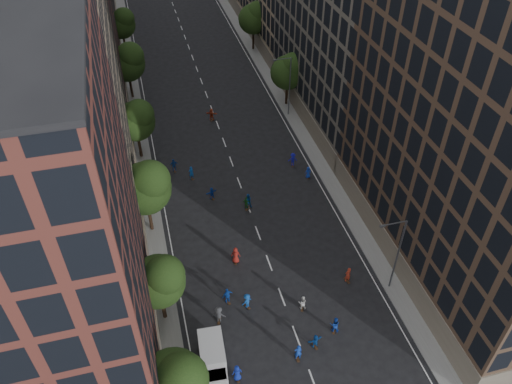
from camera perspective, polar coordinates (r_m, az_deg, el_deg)
ground at (r=68.18m, az=-3.57°, el=5.46°), size 240.00×240.00×0.00m
sidewalk_left at (r=73.67m, az=-14.04°, el=7.24°), size 4.00×105.00×0.15m
sidewalk_right at (r=76.87m, az=4.15°, el=9.91°), size 4.00×105.00×0.15m
bldg_left_a at (r=36.53m, az=-24.79°, el=-5.46°), size 14.00×22.00×30.00m
bldg_left_b at (r=55.35m, az=-23.38°, el=13.72°), size 14.00×26.00×34.00m
bldg_left_c at (r=77.67m, az=-21.72°, el=19.02°), size 14.00×20.00×28.00m
bldg_right_a at (r=46.76m, az=26.38°, el=9.34°), size 14.00×30.00×36.00m
tree_left_0 at (r=38.11m, az=-9.20°, el=-20.79°), size 5.20×5.20×8.83m
tree_left_1 at (r=44.23m, az=-10.92°, el=-9.82°), size 4.80×4.80×8.21m
tree_left_2 at (r=52.31m, az=-12.43°, el=0.66°), size 5.60×5.60×9.45m
tree_left_3 at (r=64.12m, az=-13.52°, el=8.07°), size 5.00×5.00×8.58m
tree_left_4 at (r=78.11m, az=-14.44°, el=14.28°), size 5.40×5.40×9.08m
tree_left_5 at (r=93.03m, az=-15.06°, el=18.17°), size 4.80×4.80×8.33m
tree_right_a at (r=74.32m, az=3.81°, el=13.68°), size 5.00×5.00×8.39m
tree_right_b at (r=91.73m, az=-0.18°, el=19.35°), size 5.20×5.20×8.83m
streetlamp_near at (r=47.90m, az=15.74°, el=-6.56°), size 2.64×0.22×9.06m
streetlamp_far at (r=71.85m, az=3.70°, el=12.27°), size 2.64×0.22×9.06m
cargo_van at (r=44.24m, az=-4.96°, el=-18.37°), size 2.50×4.83×2.50m
skater_0 at (r=43.91m, az=-2.16°, el=-19.99°), size 0.89×0.60×1.78m
skater_1 at (r=44.96m, az=4.83°, el=-17.79°), size 0.71×0.51×1.85m
skater_2 at (r=46.91m, az=8.98°, el=-14.77°), size 1.06×0.95×1.78m
skater_3 at (r=47.95m, az=-1.04°, el=-12.37°), size 1.26×1.03×1.70m
skater_4 at (r=48.31m, az=-3.28°, el=-11.76°), size 1.16×0.75×1.84m
skater_5 at (r=45.89m, az=6.78°, el=-16.59°), size 1.45×0.69×1.51m
skater_6 at (r=51.50m, az=-2.34°, el=-7.27°), size 1.08×0.85×1.94m
skater_7 at (r=50.66m, az=10.45°, el=-9.29°), size 0.77×0.61×1.85m
skater_8 at (r=48.07m, az=5.33°, el=-12.51°), size 0.93×0.82×1.62m
skater_9 at (r=47.05m, az=-4.27°, el=-13.83°), size 1.39×1.12×1.88m
skater_10 at (r=57.40m, az=-1.08°, el=-1.28°), size 1.05×0.69×1.66m
skater_11 at (r=59.01m, az=-5.07°, el=-0.16°), size 1.49×0.91×1.53m
skater_12 at (r=62.13m, az=5.97°, el=2.20°), size 0.80×0.55×1.56m
skater_13 at (r=62.09m, az=-7.42°, el=2.17°), size 0.77×0.65×1.80m
skater_14 at (r=57.45m, az=-0.94°, el=-1.05°), size 0.97×0.77×1.93m
skater_15 at (r=63.88m, az=4.22°, el=3.70°), size 1.28×0.87×1.82m
skater_16 at (r=63.67m, az=-9.35°, el=3.02°), size 1.04×0.49×1.74m
skater_17 at (r=72.94m, az=-5.10°, el=8.78°), size 1.75×1.12×1.80m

